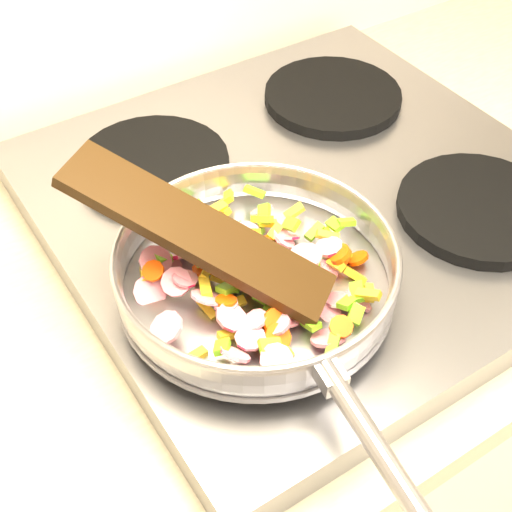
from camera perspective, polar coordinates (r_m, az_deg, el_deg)
cooktop at (r=0.88m, az=4.28°, el=4.24°), size 0.60×0.60×0.04m
grate_fl at (r=0.72m, az=1.92°, el=-4.23°), size 0.19×0.19×0.02m
grate_fr at (r=0.87m, az=17.44°, el=3.65°), size 0.19×0.19×0.02m
grate_bl at (r=0.90m, az=-8.26°, el=7.28°), size 0.19×0.19×0.02m
grate_br at (r=1.02m, az=6.16°, el=12.58°), size 0.19×0.19×0.02m
saute_pan at (r=0.71m, az=0.10°, el=-1.07°), size 0.32×0.49×0.05m
vegetable_heap at (r=0.71m, az=0.36°, el=-1.59°), size 0.26×0.25×0.05m
wooden_spatula at (r=0.69m, az=-4.71°, el=1.92°), size 0.21×0.26×0.11m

